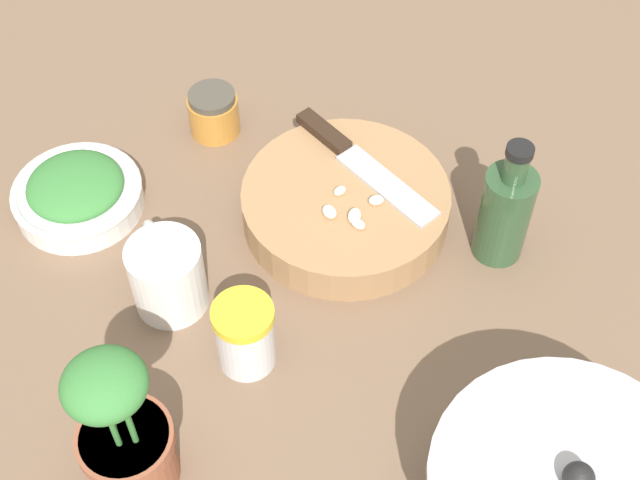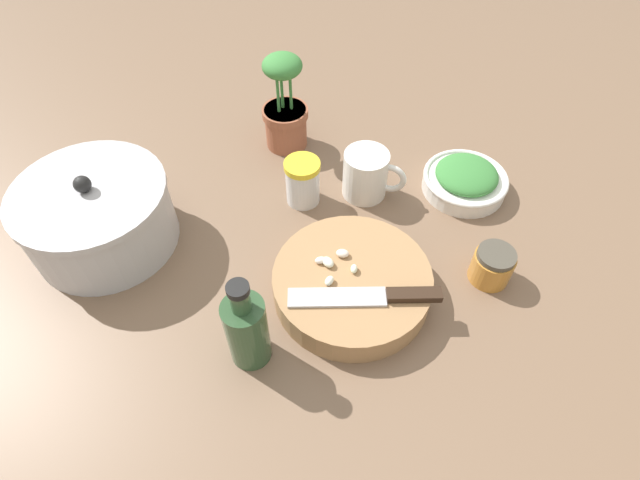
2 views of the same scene
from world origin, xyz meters
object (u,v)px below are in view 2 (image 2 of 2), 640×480
spice_jar (303,182)px  honey_jar (492,266)px  oil_bottle (247,329)px  chef_knife (374,296)px  herb_bowl (465,180)px  stock_pot (98,216)px  coffee_mug (367,174)px  potted_herb (285,111)px  cutting_board (351,284)px  garlic_cloves (334,264)px

spice_jar → honey_jar: bearing=-59.8°
oil_bottle → spice_jar: bearing=48.1°
chef_knife → herb_bowl: bearing=-35.6°
chef_knife → stock_pot: size_ratio=0.86×
coffee_mug → potted_herb: bearing=107.4°
stock_pot → honey_jar: bearing=-36.7°
cutting_board → potted_herb: size_ratio=1.25×
herb_bowl → honey_jar: (-0.10, -0.19, 0.01)m
cutting_board → stock_pot: stock_pot is taller
stock_pot → herb_bowl: bearing=-18.5°
cutting_board → potted_herb: 0.41m
chef_knife → honey_jar: 0.22m
chef_knife → coffee_mug: (0.14, 0.24, -0.01)m
honey_jar → potted_herb: (-0.13, 0.48, 0.05)m
herb_bowl → oil_bottle: 0.52m
herb_bowl → potted_herb: 0.38m
garlic_cloves → oil_bottle: bearing=-164.3°
garlic_cloves → coffee_mug: coffee_mug is taller
coffee_mug → stock_pot: 0.48m
coffee_mug → honey_jar: bearing=-75.7°
oil_bottle → stock_pot: oil_bottle is taller
chef_knife → coffee_mug: coffee_mug is taller
garlic_cloves → chef_knife: bearing=-74.8°
spice_jar → oil_bottle: 0.33m
herb_bowl → spice_jar: 0.31m
chef_knife → honey_jar: honey_jar is taller
cutting_board → oil_bottle: 0.19m
chef_knife → stock_pot: stock_pot is taller
chef_knife → honey_jar: size_ratio=3.22×
spice_jar → stock_pot: size_ratio=0.36×
chef_knife → herb_bowl: chef_knife is taller
cutting_board → chef_knife: 0.06m
garlic_cloves → stock_pot: (-0.30, 0.28, 0.01)m
stock_pot → garlic_cloves: bearing=-43.1°
cutting_board → stock_pot: bearing=135.3°
cutting_board → herb_bowl: herb_bowl is taller
stock_pot → oil_bottle: bearing=-68.6°
chef_knife → garlic_cloves: same height
oil_bottle → stock_pot: (-0.13, 0.33, -0.01)m
honey_jar → stock_pot: 0.67m
cutting_board → garlic_cloves: bearing=116.0°
garlic_cloves → stock_pot: bearing=136.9°
spice_jar → coffee_mug: (0.11, -0.04, 0.00)m
stock_pot → coffee_mug: bearing=-15.1°
chef_knife → herb_bowl: 0.35m
potted_herb → honey_jar: bearing=-74.4°
garlic_cloves → potted_herb: size_ratio=0.34×
garlic_cloves → honey_jar: size_ratio=1.04×
honey_jar → potted_herb: bearing=105.6°
chef_knife → garlic_cloves: (-0.02, 0.08, 0.00)m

